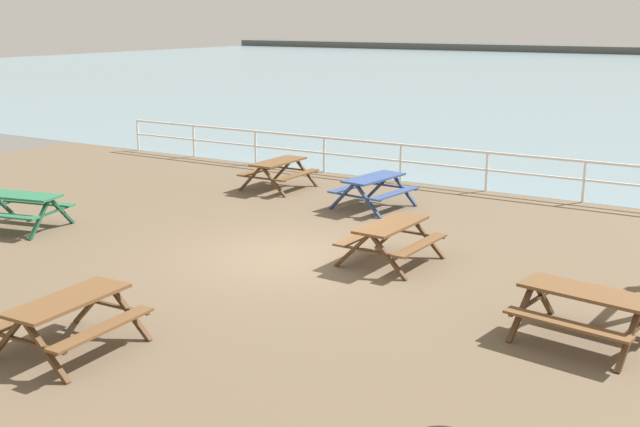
# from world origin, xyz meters

# --- Properties ---
(ground_plane) EXTENTS (30.00, 24.00, 0.20)m
(ground_plane) POSITION_xyz_m (0.00, 0.00, -0.10)
(ground_plane) COLOR brown
(seaward_railing) EXTENTS (23.07, 0.07, 1.08)m
(seaward_railing) POSITION_xyz_m (0.00, 7.75, 0.77)
(seaward_railing) COLOR white
(seaward_railing) RESTS_ON ground
(picnic_table_near_left) EXTENTS (2.09, 1.86, 0.80)m
(picnic_table_near_left) POSITION_xyz_m (-6.20, -1.33, 0.58)
(picnic_table_near_left) COLOR #286B47
(picnic_table_near_left) RESTS_ON ground
(picnic_table_near_right) EXTENTS (1.62, 1.87, 0.80)m
(picnic_table_near_right) POSITION_xyz_m (1.90, 0.71, 0.58)
(picnic_table_near_right) COLOR brown
(picnic_table_near_right) RESTS_ON ground
(picnic_table_mid_centre) EXTENTS (1.60, 1.85, 0.80)m
(picnic_table_mid_centre) POSITION_xyz_m (-0.13, -5.28, 0.58)
(picnic_table_mid_centre) COLOR brown
(picnic_table_mid_centre) RESTS_ON ground
(picnic_table_far_left) EXTENTS (1.75, 1.98, 0.80)m
(picnic_table_far_left) POSITION_xyz_m (-0.43, 4.48, 0.58)
(picnic_table_far_left) COLOR #334C84
(picnic_table_far_left) RESTS_ON ground
(picnic_table_far_right) EXTENTS (2.00, 1.76, 0.80)m
(picnic_table_far_right) POSITION_xyz_m (5.94, -1.20, 0.58)
(picnic_table_far_right) COLOR brown
(picnic_table_far_right) RESTS_ON ground
(picnic_table_corner) EXTENTS (1.56, 1.81, 0.80)m
(picnic_table_corner) POSITION_xyz_m (-3.68, 5.08, 0.58)
(picnic_table_corner) COLOR brown
(picnic_table_corner) RESTS_ON ground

